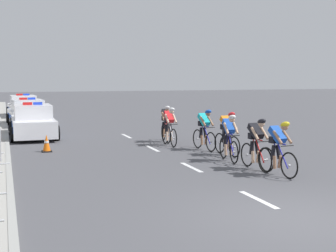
{
  "coord_description": "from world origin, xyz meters",
  "views": [
    {
      "loc": [
        -5.29,
        -7.68,
        2.73
      ],
      "look_at": [
        -0.18,
        7.11,
        1.1
      ],
      "focal_mm": 50.94,
      "sensor_mm": 36.0,
      "label": 1
    }
  ],
  "objects_px": {
    "police_car_second": "(28,114)",
    "police_car_third": "(23,107)",
    "cyclist_fifth": "(204,129)",
    "cyclist_third": "(229,137)",
    "cyclist_lead": "(278,147)",
    "cyclist_sixth": "(169,126)",
    "cyclist_second": "(256,143)",
    "cyclist_seventh": "(166,123)",
    "cyclist_fourth": "(227,133)",
    "police_car_nearest": "(33,122)",
    "traffic_cone_near": "(47,143)"
  },
  "relations": [
    {
      "from": "cyclist_lead",
      "to": "cyclist_sixth",
      "type": "relative_size",
      "value": 1.0
    },
    {
      "from": "cyclist_lead",
      "to": "police_car_second",
      "type": "distance_m",
      "value": 16.84
    },
    {
      "from": "cyclist_sixth",
      "to": "traffic_cone_near",
      "type": "xyz_separation_m",
      "value": [
        -4.75,
        -0.07,
        -0.48
      ]
    },
    {
      "from": "traffic_cone_near",
      "to": "cyclist_third",
      "type": "bearing_deg",
      "value": -35.67
    },
    {
      "from": "cyclist_sixth",
      "to": "police_car_third",
      "type": "distance_m",
      "value": 16.21
    },
    {
      "from": "cyclist_second",
      "to": "cyclist_fifth",
      "type": "relative_size",
      "value": 1.0
    },
    {
      "from": "cyclist_fourth",
      "to": "police_car_third",
      "type": "xyz_separation_m",
      "value": [
        -6.09,
        18.32,
        -0.11
      ]
    },
    {
      "from": "cyclist_sixth",
      "to": "police_car_third",
      "type": "relative_size",
      "value": 0.39
    },
    {
      "from": "police_car_nearest",
      "to": "police_car_third",
      "type": "distance_m",
      "value": 11.11
    },
    {
      "from": "police_car_third",
      "to": "traffic_cone_near",
      "type": "relative_size",
      "value": 6.99
    },
    {
      "from": "cyclist_third",
      "to": "cyclist_sixth",
      "type": "bearing_deg",
      "value": 99.45
    },
    {
      "from": "cyclist_third",
      "to": "police_car_third",
      "type": "relative_size",
      "value": 0.38
    },
    {
      "from": "cyclist_sixth",
      "to": "cyclist_fifth",
      "type": "bearing_deg",
      "value": -60.72
    },
    {
      "from": "police_car_third",
      "to": "cyclist_fifth",
      "type": "bearing_deg",
      "value": -71.06
    },
    {
      "from": "police_car_third",
      "to": "cyclist_second",
      "type": "bearing_deg",
      "value": -74.6
    },
    {
      "from": "cyclist_second",
      "to": "police_car_second",
      "type": "height_order",
      "value": "police_car_second"
    },
    {
      "from": "traffic_cone_near",
      "to": "police_car_second",
      "type": "bearing_deg",
      "value": 91.29
    },
    {
      "from": "cyclist_second",
      "to": "cyclist_fourth",
      "type": "relative_size",
      "value": 1.0
    },
    {
      "from": "cyclist_fifth",
      "to": "cyclist_sixth",
      "type": "distance_m",
      "value": 1.74
    },
    {
      "from": "cyclist_fifth",
      "to": "cyclist_sixth",
      "type": "height_order",
      "value": "same"
    },
    {
      "from": "cyclist_second",
      "to": "cyclist_fourth",
      "type": "xyz_separation_m",
      "value": [
        0.33,
        2.59,
        0.0
      ]
    },
    {
      "from": "police_car_third",
      "to": "cyclist_seventh",
      "type": "bearing_deg",
      "value": -70.26
    },
    {
      "from": "cyclist_fourth",
      "to": "traffic_cone_near",
      "type": "bearing_deg",
      "value": 154.4
    },
    {
      "from": "cyclist_fifth",
      "to": "cyclist_third",
      "type": "bearing_deg",
      "value": -94.57
    },
    {
      "from": "police_car_nearest",
      "to": "traffic_cone_near",
      "type": "bearing_deg",
      "value": -87.21
    },
    {
      "from": "cyclist_fourth",
      "to": "cyclist_fifth",
      "type": "relative_size",
      "value": 1.0
    },
    {
      "from": "cyclist_sixth",
      "to": "police_car_nearest",
      "type": "distance_m",
      "value": 6.58
    },
    {
      "from": "cyclist_second",
      "to": "cyclist_fifth",
      "type": "height_order",
      "value": "same"
    },
    {
      "from": "cyclist_fifth",
      "to": "cyclist_seventh",
      "type": "height_order",
      "value": "same"
    },
    {
      "from": "police_car_second",
      "to": "cyclist_second",
      "type": "bearing_deg",
      "value": -68.76
    },
    {
      "from": "cyclist_lead",
      "to": "police_car_third",
      "type": "distance_m",
      "value": 22.64
    },
    {
      "from": "cyclist_seventh",
      "to": "police_car_nearest",
      "type": "bearing_deg",
      "value": 147.52
    },
    {
      "from": "cyclist_seventh",
      "to": "cyclist_lead",
      "type": "bearing_deg",
      "value": -84.38
    },
    {
      "from": "police_car_second",
      "to": "cyclist_lead",
      "type": "bearing_deg",
      "value": -69.48
    },
    {
      "from": "cyclist_sixth",
      "to": "police_car_second",
      "type": "relative_size",
      "value": 0.38
    },
    {
      "from": "police_car_nearest",
      "to": "police_car_second",
      "type": "distance_m",
      "value": 5.02
    },
    {
      "from": "cyclist_seventh",
      "to": "cyclist_fourth",
      "type": "bearing_deg",
      "value": -76.82
    },
    {
      "from": "cyclist_lead",
      "to": "cyclist_seventh",
      "type": "distance_m",
      "value": 7.49
    },
    {
      "from": "cyclist_second",
      "to": "cyclist_seventh",
      "type": "relative_size",
      "value": 1.0
    },
    {
      "from": "cyclist_fifth",
      "to": "cyclist_seventh",
      "type": "xyz_separation_m",
      "value": [
        -0.65,
        2.55,
        0.0
      ]
    },
    {
      "from": "traffic_cone_near",
      "to": "police_car_nearest",
      "type": "bearing_deg",
      "value": 92.79
    },
    {
      "from": "traffic_cone_near",
      "to": "police_car_third",
      "type": "bearing_deg",
      "value": 90.79
    },
    {
      "from": "police_car_nearest",
      "to": "cyclist_fourth",
      "type": "bearing_deg",
      "value": -49.81
    },
    {
      "from": "police_car_nearest",
      "to": "police_car_second",
      "type": "xyz_separation_m",
      "value": [
        0.0,
        5.02,
        0.0
      ]
    },
    {
      "from": "traffic_cone_near",
      "to": "cyclist_seventh",
      "type": "bearing_deg",
      "value": 12.51
    },
    {
      "from": "cyclist_third",
      "to": "police_car_second",
      "type": "relative_size",
      "value": 0.38
    },
    {
      "from": "cyclist_second",
      "to": "police_car_third",
      "type": "xyz_separation_m",
      "value": [
        -5.76,
        20.91,
        -0.11
      ]
    },
    {
      "from": "cyclist_fifth",
      "to": "police_car_third",
      "type": "xyz_separation_m",
      "value": [
        -5.82,
        16.95,
        -0.11
      ]
    },
    {
      "from": "police_car_nearest",
      "to": "police_car_third",
      "type": "xyz_separation_m",
      "value": [
        0.0,
        11.11,
        0.0
      ]
    },
    {
      "from": "police_car_second",
      "to": "police_car_third",
      "type": "distance_m",
      "value": 6.09
    }
  ]
}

